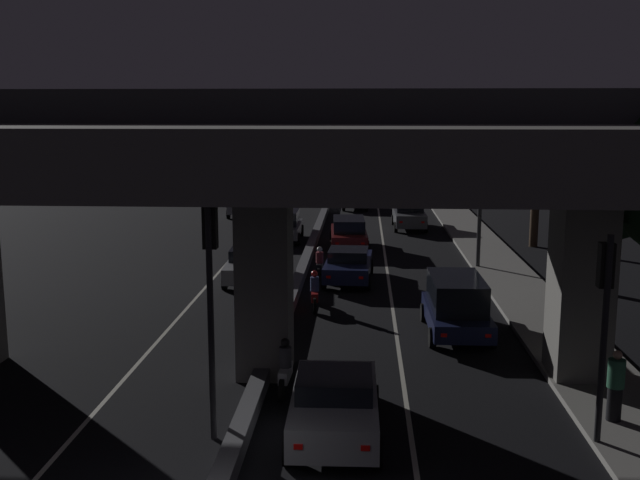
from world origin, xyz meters
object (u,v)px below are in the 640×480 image
at_px(car_dark_red_fourth, 349,233).
at_px(motorcycle_black_filtering_far, 320,264).
at_px(street_lamp, 473,165).
at_px(car_dark_blue_second, 456,304).
at_px(car_grey_fifth, 409,216).
at_px(car_silver_lead_oncoming, 250,263).
at_px(traffic_light_right_of_median, 605,303).
at_px(car_dark_blue_third, 348,264).
at_px(motorcycle_red_filtering_mid, 315,293).
at_px(car_white_sixth, 356,199).
at_px(motorcycle_white_filtering_near, 285,369).
at_px(pedestrian_on_sidewalk, 615,386).
at_px(car_silver_lead, 335,404).
at_px(traffic_light_left_of_median, 211,276).
at_px(car_silver_third_oncoming, 244,205).
at_px(car_grey_second_oncoming, 283,225).

bearing_deg(car_dark_red_fourth, motorcycle_black_filtering_far, 168.00).
height_order(street_lamp, car_dark_blue_second, street_lamp).
bearing_deg(car_grey_fifth, car_dark_blue_second, 179.81).
xyz_separation_m(car_dark_red_fourth, car_silver_lead_oncoming, (-4.03, -7.60, -0.10)).
bearing_deg(motorcycle_black_filtering_far, traffic_light_right_of_median, -155.54).
distance_m(car_dark_blue_third, car_dark_red_fourth, 7.41).
bearing_deg(motorcycle_red_filtering_mid, car_white_sixth, -6.56).
bearing_deg(car_grey_fifth, car_white_sixth, 19.64).
bearing_deg(motorcycle_white_filtering_near, pedestrian_on_sidewalk, -99.86).
bearing_deg(car_silver_lead, traffic_light_left_of_median, 91.48).
bearing_deg(car_silver_third_oncoming, car_silver_lead, 10.59).
xyz_separation_m(car_grey_fifth, car_grey_second_oncoming, (-7.20, -4.58, 0.07)).
xyz_separation_m(street_lamp, car_silver_lead_oncoming, (-9.62, -2.83, -3.99)).
bearing_deg(car_dark_blue_second, traffic_light_left_of_median, 141.57).
height_order(car_silver_lead_oncoming, pedestrian_on_sidewalk, pedestrian_on_sidewalk).
bearing_deg(pedestrian_on_sidewalk, motorcycle_white_filtering_near, 167.62).
distance_m(car_dark_blue_second, car_dark_blue_third, 8.15).
xyz_separation_m(car_grey_second_oncoming, motorcycle_red_filtering_mid, (2.66, -14.25, -0.27)).
bearing_deg(car_dark_red_fourth, motorcycle_red_filtering_mid, 172.49).
relative_size(car_white_sixth, car_grey_second_oncoming, 0.93).
distance_m(traffic_light_left_of_median, car_dark_blue_second, 10.63).
distance_m(car_silver_lead, motorcycle_black_filtering_far, 15.93).
xyz_separation_m(street_lamp, car_grey_fifth, (-2.06, 11.62, -3.94)).
height_order(car_silver_lead, car_grey_second_oncoming, car_grey_second_oncoming).
xyz_separation_m(motorcycle_white_filtering_near, motorcycle_black_filtering_far, (0.11, 13.23, -0.02)).
height_order(car_silver_third_oncoming, motorcycle_black_filtering_far, car_silver_third_oncoming).
bearing_deg(car_silver_lead_oncoming, pedestrian_on_sidewalk, 34.14).
distance_m(car_grey_second_oncoming, motorcycle_black_filtering_far, 9.49).
distance_m(car_dark_blue_second, motorcycle_black_filtering_far, 9.25).
bearing_deg(car_silver_third_oncoming, car_grey_second_oncoming, 19.73).
distance_m(car_dark_blue_third, car_grey_second_oncoming, 10.41).
bearing_deg(traffic_light_right_of_median, car_grey_fifth, 94.34).
bearing_deg(street_lamp, car_silver_lead_oncoming, -163.59).
relative_size(car_white_sixth, motorcycle_red_filtering_mid, 2.01).
height_order(traffic_light_left_of_median, traffic_light_right_of_median, traffic_light_left_of_median).
distance_m(car_grey_second_oncoming, motorcycle_white_filtering_near, 22.50).
relative_size(car_silver_lead, car_silver_lead_oncoming, 0.88).
relative_size(traffic_light_right_of_median, car_silver_lead_oncoming, 0.99).
relative_size(street_lamp, car_grey_fifth, 1.77).
xyz_separation_m(traffic_light_left_of_median, car_dark_blue_second, (6.29, 8.13, -2.69)).
xyz_separation_m(car_silver_lead, car_grey_second_oncoming, (-3.80, 25.02, 0.09)).
xyz_separation_m(car_silver_lead, car_grey_fifth, (3.39, 29.60, 0.02)).
height_order(street_lamp, car_dark_red_fourth, street_lamp).
distance_m(car_dark_blue_second, car_white_sixth, 30.71).
bearing_deg(traffic_light_right_of_median, pedestrian_on_sidewalk, 55.72).
relative_size(traffic_light_right_of_median, car_dark_blue_third, 1.01).
height_order(car_dark_red_fourth, pedestrian_on_sidewalk, pedestrian_on_sidewalk).
bearing_deg(street_lamp, car_white_sixth, 104.69).
bearing_deg(car_silver_third_oncoming, motorcycle_red_filtering_mid, 13.34).
bearing_deg(car_grey_fifth, motorcycle_white_filtering_near, 169.17).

